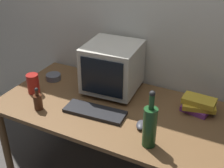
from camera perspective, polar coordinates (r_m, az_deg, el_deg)
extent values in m
cube|color=silver|center=(2.27, 5.50, 12.23)|extent=(4.00, 0.08, 2.50)
cube|color=brown|center=(2.10, 0.00, -4.65)|extent=(1.60, 0.82, 0.03)
cylinder|color=brown|center=(2.48, -19.63, -11.40)|extent=(0.06, 0.06, 0.73)
cylinder|color=brown|center=(2.89, -10.00, -3.64)|extent=(0.06, 0.06, 0.73)
cylinder|color=brown|center=(2.45, 19.89, -11.95)|extent=(0.06, 0.06, 0.73)
cube|color=beige|center=(2.27, 0.11, -0.80)|extent=(0.30, 0.26, 0.03)
cube|color=beige|center=(2.19, 0.11, 3.39)|extent=(0.41, 0.41, 0.34)
cube|color=black|center=(2.03, -2.00, 1.19)|extent=(0.31, 0.03, 0.27)
cube|color=black|center=(2.02, -3.30, -5.31)|extent=(0.43, 0.18, 0.02)
ellipsoid|color=#3F3F47|center=(1.89, 5.60, -7.81)|extent=(0.08, 0.11, 0.04)
cylinder|color=#1E4C23|center=(1.70, 7.23, -8.24)|extent=(0.08, 0.08, 0.25)
cylinder|color=#1E4C23|center=(1.61, 7.60, -3.48)|extent=(0.03, 0.03, 0.09)
sphere|color=#262626|center=(1.58, 7.73, -1.84)|extent=(0.03, 0.03, 0.03)
cylinder|color=#472314|center=(2.09, -13.97, -3.40)|extent=(0.06, 0.06, 0.11)
cylinder|color=#472314|center=(2.06, -14.21, -1.68)|extent=(0.02, 0.02, 0.04)
sphere|color=#262626|center=(2.04, -14.30, -1.04)|extent=(0.03, 0.03, 0.03)
cube|color=#843893|center=(2.12, 15.86, -4.49)|extent=(0.20, 0.18, 0.04)
cube|color=gold|center=(2.10, 16.30, -3.77)|extent=(0.25, 0.20, 0.03)
cube|color=gold|center=(2.07, 16.36, -3.09)|extent=(0.22, 0.13, 0.04)
cylinder|color=#595B66|center=(2.47, -11.14, 1.35)|extent=(0.12, 0.12, 0.04)
cylinder|color=#A51E19|center=(2.29, -14.88, 0.06)|extent=(0.09, 0.09, 0.15)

